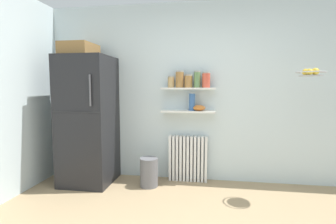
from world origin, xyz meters
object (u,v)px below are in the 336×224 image
(refrigerator, at_px, (88,118))
(storage_jar_4, at_px, (206,80))
(shelf_bowl, at_px, (199,108))
(storage_jar_2, at_px, (188,81))
(storage_jar_0, at_px, (171,82))
(trash_bin, at_px, (149,172))
(hanging_fruit_basket, at_px, (311,73))
(storage_jar_3, at_px, (197,79))
(storage_jar_1, at_px, (180,79))
(vase, at_px, (192,102))
(radiator, at_px, (188,158))

(refrigerator, bearing_deg, storage_jar_4, 8.31)
(refrigerator, relative_size, shelf_bowl, 10.97)
(storage_jar_2, bearing_deg, storage_jar_0, 180.00)
(shelf_bowl, height_order, trash_bin, shelf_bowl)
(storage_jar_4, relative_size, hanging_fruit_basket, 0.67)
(storage_jar_3, distance_m, trash_bin, 1.47)
(storage_jar_3, relative_size, shelf_bowl, 1.30)
(storage_jar_1, xyz_separation_m, vase, (0.18, -0.00, -0.32))
(refrigerator, xyz_separation_m, storage_jar_0, (1.17, 0.24, 0.51))
(shelf_bowl, bearing_deg, storage_jar_2, 180.00)
(storage_jar_0, bearing_deg, vase, -0.00)
(storage_jar_4, relative_size, vase, 0.89)
(storage_jar_1, relative_size, vase, 0.97)
(radiator, height_order, hanging_fruit_basket, hanging_fruit_basket)
(storage_jar_0, xyz_separation_m, storage_jar_3, (0.38, -0.00, 0.03))
(vase, bearing_deg, radiator, 151.20)
(hanging_fruit_basket, bearing_deg, storage_jar_3, 161.81)
(storage_jar_1, height_order, hanging_fruit_basket, storage_jar_1)
(storage_jar_0, relative_size, shelf_bowl, 0.92)
(refrigerator, height_order, storage_jar_4, refrigerator)
(storage_jar_0, distance_m, storage_jar_4, 0.50)
(refrigerator, xyz_separation_m, storage_jar_1, (1.29, 0.24, 0.55))
(trash_bin, bearing_deg, radiator, 31.05)
(storage_jar_1, xyz_separation_m, storage_jar_4, (0.38, -0.00, -0.01))
(storage_jar_3, bearing_deg, shelf_bowl, 0.00)
(trash_bin, bearing_deg, storage_jar_3, 23.67)
(storage_jar_2, height_order, vase, storage_jar_2)
(storage_jar_3, height_order, trash_bin, storage_jar_3)
(radiator, height_order, storage_jar_2, storage_jar_2)
(refrigerator, distance_m, storage_jar_4, 1.77)
(storage_jar_1, bearing_deg, storage_jar_3, -0.00)
(radiator, distance_m, vase, 0.84)
(storage_jar_2, height_order, trash_bin, storage_jar_2)
(storage_jar_0, distance_m, vase, 0.42)
(storage_jar_1, relative_size, trash_bin, 0.59)
(shelf_bowl, xyz_separation_m, trash_bin, (-0.67, -0.28, -0.89))
(storage_jar_2, distance_m, storage_jar_3, 0.13)
(storage_jar_1, xyz_separation_m, storage_jar_2, (0.13, 0.00, -0.03))
(storage_jar_1, bearing_deg, hanging_fruit_basket, -15.46)
(trash_bin, bearing_deg, vase, 26.21)
(hanging_fruit_basket, bearing_deg, storage_jar_0, 165.62)
(refrigerator, distance_m, vase, 1.51)
(refrigerator, xyz_separation_m, radiator, (1.42, 0.27, -0.61))
(storage_jar_4, distance_m, vase, 0.37)
(radiator, bearing_deg, refrigerator, -169.08)
(vase, bearing_deg, hanging_fruit_basket, -17.33)
(storage_jar_0, xyz_separation_m, storage_jar_4, (0.50, -0.00, 0.03))
(storage_jar_4, height_order, hanging_fruit_basket, hanging_fruit_basket)
(storage_jar_2, distance_m, vase, 0.30)
(storage_jar_1, distance_m, shelf_bowl, 0.49)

